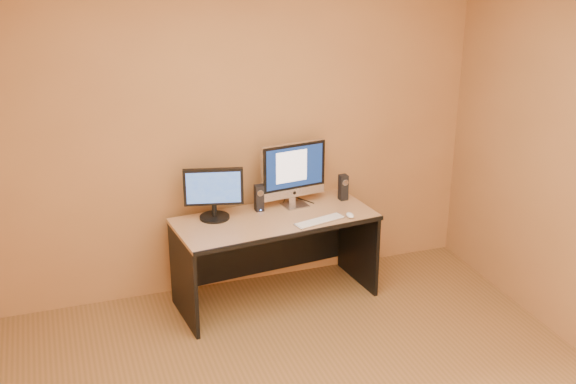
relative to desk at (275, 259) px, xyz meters
name	(u,v)px	position (x,y,z in m)	size (l,w,h in m)	color
walls	(325,231)	(-0.25, -1.61, 0.95)	(4.00, 4.00, 2.60)	#9E6C3F
desk	(275,259)	(0.00, 0.00, 0.00)	(1.49, 0.65, 0.69)	#AA8355
imac	(295,175)	(0.22, 0.17, 0.60)	(0.53, 0.20, 0.51)	#B9BABE
second_monitor	(214,194)	(-0.43, 0.13, 0.54)	(0.45, 0.22, 0.39)	black
speaker_left	(259,198)	(-0.07, 0.17, 0.45)	(0.06, 0.07, 0.21)	black
speaker_right	(343,187)	(0.62, 0.17, 0.45)	(0.06, 0.07, 0.21)	black
keyboard	(320,221)	(0.29, -0.19, 0.35)	(0.40, 0.11, 0.02)	silver
mouse	(350,215)	(0.53, -0.18, 0.36)	(0.05, 0.10, 0.03)	white
cable_a	(304,200)	(0.32, 0.25, 0.35)	(0.01, 0.01, 0.21)	black
cable_b	(284,201)	(0.17, 0.29, 0.35)	(0.01, 0.01, 0.17)	black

